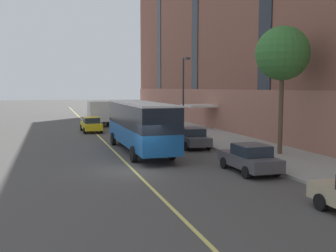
{
  "coord_description": "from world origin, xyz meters",
  "views": [
    {
      "loc": [
        -4.76,
        -21.22,
        4.6
      ],
      "look_at": [
        3.47,
        6.08,
        1.8
      ],
      "focal_mm": 42.0,
      "sensor_mm": 36.0,
      "label": 1
    }
  ],
  "objects_px": {
    "taxi_cab": "(91,124)",
    "box_truck": "(98,112)",
    "city_bus": "(140,123)",
    "street_lamp": "(184,88)",
    "parked_car_darkgray_5": "(250,158)",
    "parked_car_red_1": "(139,119)",
    "parked_car_navy_4": "(163,127)",
    "parked_car_green_6": "(127,114)",
    "parked_car_darkgray_3": "(191,137)",
    "street_tree_mid_block": "(282,54)"
  },
  "relations": [
    {
      "from": "parked_car_green_6",
      "to": "street_lamp",
      "type": "relative_size",
      "value": 0.6
    },
    {
      "from": "parked_car_darkgray_3",
      "to": "parked_car_darkgray_5",
      "type": "relative_size",
      "value": 1.06
    },
    {
      "from": "box_truck",
      "to": "taxi_cab",
      "type": "bearing_deg",
      "value": -102.39
    },
    {
      "from": "parked_car_darkgray_3",
      "to": "street_lamp",
      "type": "height_order",
      "value": "street_lamp"
    },
    {
      "from": "city_bus",
      "to": "parked_car_green_6",
      "type": "xyz_separation_m",
      "value": [
        4.41,
        28.02,
        -1.29
      ]
    },
    {
      "from": "parked_car_red_1",
      "to": "parked_car_darkgray_3",
      "type": "bearing_deg",
      "value": -90.55
    },
    {
      "from": "city_bus",
      "to": "street_lamp",
      "type": "height_order",
      "value": "street_lamp"
    },
    {
      "from": "parked_car_green_6",
      "to": "taxi_cab",
      "type": "xyz_separation_m",
      "value": [
        -6.42,
        -13.97,
        0.0
      ]
    },
    {
      "from": "parked_car_green_6",
      "to": "city_bus",
      "type": "bearing_deg",
      "value": -98.95
    },
    {
      "from": "city_bus",
      "to": "parked_car_darkgray_3",
      "type": "bearing_deg",
      "value": 12.87
    },
    {
      "from": "parked_car_red_1",
      "to": "parked_car_green_6",
      "type": "xyz_separation_m",
      "value": [
        -0.04,
        7.8,
        -0.0
      ]
    },
    {
      "from": "parked_car_green_6",
      "to": "box_truck",
      "type": "bearing_deg",
      "value": -123.93
    },
    {
      "from": "parked_car_red_1",
      "to": "box_truck",
      "type": "height_order",
      "value": "box_truck"
    },
    {
      "from": "parked_car_darkgray_5",
      "to": "street_tree_mid_block",
      "type": "relative_size",
      "value": 0.5
    },
    {
      "from": "taxi_cab",
      "to": "box_truck",
      "type": "bearing_deg",
      "value": 77.61
    },
    {
      "from": "taxi_cab",
      "to": "street_tree_mid_block",
      "type": "relative_size",
      "value": 0.56
    },
    {
      "from": "box_truck",
      "to": "street_lamp",
      "type": "distance_m",
      "value": 14.5
    },
    {
      "from": "city_bus",
      "to": "parked_car_navy_4",
      "type": "distance_m",
      "value": 10.59
    },
    {
      "from": "city_bus",
      "to": "box_truck",
      "type": "xyz_separation_m",
      "value": [
        -0.56,
        20.62,
        -0.37
      ]
    },
    {
      "from": "parked_car_darkgray_3",
      "to": "box_truck",
      "type": "distance_m",
      "value": 20.25
    },
    {
      "from": "taxi_cab",
      "to": "street_tree_mid_block",
      "type": "height_order",
      "value": "street_tree_mid_block"
    },
    {
      "from": "parked_car_red_1",
      "to": "street_lamp",
      "type": "xyz_separation_m",
      "value": [
        1.66,
        -12.14,
        3.77
      ]
    },
    {
      "from": "city_bus",
      "to": "parked_car_darkgray_5",
      "type": "xyz_separation_m",
      "value": [
        4.25,
        -8.26,
        -1.29
      ]
    },
    {
      "from": "parked_car_red_1",
      "to": "parked_car_navy_4",
      "type": "relative_size",
      "value": 0.94
    },
    {
      "from": "city_bus",
      "to": "box_truck",
      "type": "height_order",
      "value": "city_bus"
    },
    {
      "from": "parked_car_darkgray_3",
      "to": "street_lamp",
      "type": "xyz_separation_m",
      "value": [
        1.85,
        7.1,
        3.77
      ]
    },
    {
      "from": "parked_car_navy_4",
      "to": "taxi_cab",
      "type": "relative_size",
      "value": 0.99
    },
    {
      "from": "city_bus",
      "to": "parked_car_darkgray_5",
      "type": "distance_m",
      "value": 9.38
    },
    {
      "from": "parked_car_green_6",
      "to": "parked_car_darkgray_5",
      "type": "bearing_deg",
      "value": -90.26
    },
    {
      "from": "parked_car_red_1",
      "to": "parked_car_darkgray_5",
      "type": "distance_m",
      "value": 28.49
    },
    {
      "from": "box_truck",
      "to": "taxi_cab",
      "type": "height_order",
      "value": "box_truck"
    },
    {
      "from": "street_lamp",
      "to": "city_bus",
      "type": "bearing_deg",
      "value": -127.13
    },
    {
      "from": "city_bus",
      "to": "street_lamp",
      "type": "distance_m",
      "value": 10.44
    },
    {
      "from": "taxi_cab",
      "to": "parked_car_navy_4",
      "type": "bearing_deg",
      "value": -35.07
    },
    {
      "from": "city_bus",
      "to": "parked_car_red_1",
      "type": "xyz_separation_m",
      "value": [
        4.46,
        20.22,
        -1.29
      ]
    },
    {
      "from": "parked_car_darkgray_3",
      "to": "parked_car_navy_4",
      "type": "distance_m",
      "value": 8.55
    },
    {
      "from": "parked_car_darkgray_3",
      "to": "city_bus",
      "type": "bearing_deg",
      "value": -167.13
    },
    {
      "from": "parked_car_navy_4",
      "to": "street_lamp",
      "type": "xyz_separation_m",
      "value": [
        1.69,
        -1.45,
        3.77
      ]
    },
    {
      "from": "box_truck",
      "to": "parked_car_red_1",
      "type": "bearing_deg",
      "value": -4.57
    },
    {
      "from": "parked_car_darkgray_5",
      "to": "taxi_cab",
      "type": "relative_size",
      "value": 0.9
    },
    {
      "from": "parked_car_red_1",
      "to": "parked_car_darkgray_3",
      "type": "xyz_separation_m",
      "value": [
        -0.19,
        -19.25,
        -0.0
      ]
    },
    {
      "from": "parked_car_darkgray_5",
      "to": "street_lamp",
      "type": "xyz_separation_m",
      "value": [
        1.87,
        16.34,
        3.77
      ]
    },
    {
      "from": "taxi_cab",
      "to": "street_lamp",
      "type": "xyz_separation_m",
      "value": [
        8.13,
        -5.97,
        3.77
      ]
    },
    {
      "from": "box_truck",
      "to": "parked_car_darkgray_3",
      "type": "bearing_deg",
      "value": -76.18
    },
    {
      "from": "parked_car_red_1",
      "to": "parked_car_darkgray_3",
      "type": "relative_size",
      "value": 0.98
    },
    {
      "from": "parked_car_red_1",
      "to": "parked_car_navy_4",
      "type": "xyz_separation_m",
      "value": [
        -0.02,
        -10.69,
        0.0
      ]
    },
    {
      "from": "parked_car_darkgray_3",
      "to": "taxi_cab",
      "type": "relative_size",
      "value": 0.95
    },
    {
      "from": "parked_car_darkgray_5",
      "to": "street_lamp",
      "type": "distance_m",
      "value": 16.88
    },
    {
      "from": "parked_car_navy_4",
      "to": "parked_car_green_6",
      "type": "bearing_deg",
      "value": 90.05
    },
    {
      "from": "street_tree_mid_block",
      "to": "box_truck",
      "type": "bearing_deg",
      "value": 110.45
    }
  ]
}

